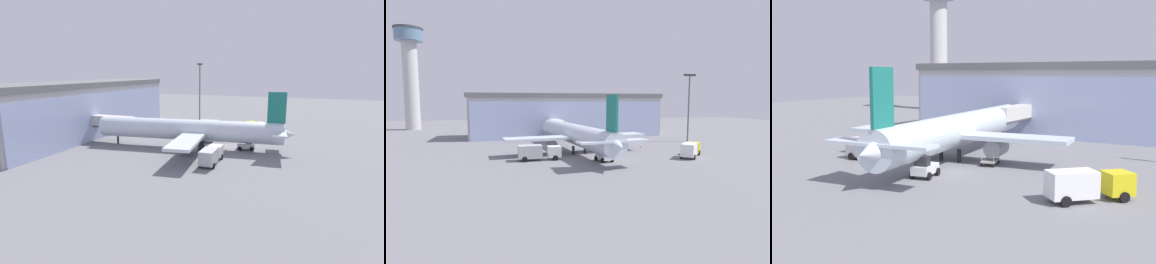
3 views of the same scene
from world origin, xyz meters
The scene contains 12 objects.
ground centered at (0.00, 0.00, 0.00)m, with size 240.00×240.00×0.00m, color slate.
terminal_building centered at (0.00, 35.51, 6.16)m, with size 55.46×17.06×12.31m.
jet_bridge centered at (-4.58, 25.87, 4.11)m, with size 2.74×14.13×5.48m.
control_tower centered at (-50.34, 65.65, 21.63)m, with size 9.54×9.54×35.68m.
apron_light_mast centered at (27.97, 16.32, 10.16)m, with size 3.20×0.40×16.91m.
airplane centered at (-3.41, 6.36, 3.54)m, with size 28.55×39.37×11.10m.
catering_truck centered at (-11.39, -0.50, 1.47)m, with size 7.39×2.75×2.65m.
fuel_truck centered at (16.03, -3.38, 1.47)m, with size 6.59×6.84×2.65m.
baggage_cart centered at (1.98, 5.01, 0.50)m, with size 2.25×3.11×1.50m.
pushback_tug centered at (-0.54, -3.96, 0.97)m, with size 2.80×3.53×2.30m.
safety_cone_nose centered at (-3.68, -0.78, 0.28)m, with size 0.36×0.36×0.55m, color orange.
safety_cone_wingtip centered at (11.52, 8.22, 0.28)m, with size 0.36×0.36×0.55m, color orange.
Camera 2 is at (-15.59, -51.59, 10.08)m, focal length 28.00 mm.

